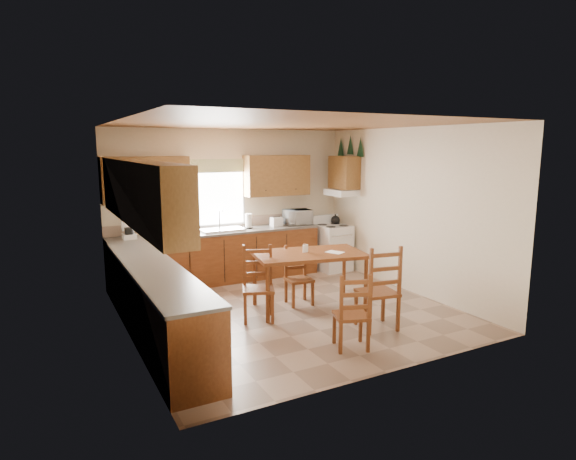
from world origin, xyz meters
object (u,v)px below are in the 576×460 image
chair_near_right (351,310)px  chair_far_right (299,276)px  microwave (297,217)px  chair_far_left (258,284)px  chair_near_left (377,287)px  stove (333,248)px  dining_table (309,281)px

chair_near_right → chair_far_right: size_ratio=1.04×
microwave → chair_far_left: microwave is taller
chair_near_left → chair_far_left: bearing=-29.2°
stove → chair_far_right: 2.19m
dining_table → chair_far_right: chair_far_right is taller
chair_near_right → microwave: bearing=-89.0°
chair_near_right → chair_far_right: (0.25, 1.72, -0.02)m
chair_near_left → chair_far_left: (-1.26, 1.02, -0.05)m
chair_far_right → stove: bearing=49.6°
chair_far_left → chair_far_right: chair_far_left is taller
microwave → chair_far_left: bearing=-126.8°
dining_table → chair_far_left: size_ratio=1.55×
chair_far_right → microwave: bearing=68.1°
chair_far_right → chair_far_left: bearing=-152.0°
stove → microwave: (-0.65, 0.25, 0.63)m
stove → microwave: bearing=157.5°
chair_far_left → stove: bearing=58.9°
dining_table → chair_far_right: (-0.03, 0.25, 0.02)m
stove → chair_near_left: bearing=-113.7°
microwave → chair_far_left: (-1.78, -2.08, -0.55)m
dining_table → chair_far_right: bearing=107.0°
dining_table → chair_near_right: size_ratio=1.70×
chair_near_right → chair_near_left: bearing=-131.7°
chair_near_right → chair_far_left: chair_far_left is taller
microwave → chair_far_right: bearing=-114.5°
chair_far_left → chair_near_left: bearing=-17.0°
chair_far_right → chair_near_right: bearing=-92.0°
chair_far_left → chair_far_right: size_ratio=1.14×
microwave → chair_far_right: size_ratio=0.52×
stove → chair_far_left: chair_far_left is taller
chair_near_left → chair_near_right: chair_near_left is taller
chair_near_right → dining_table: bearing=-80.7°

